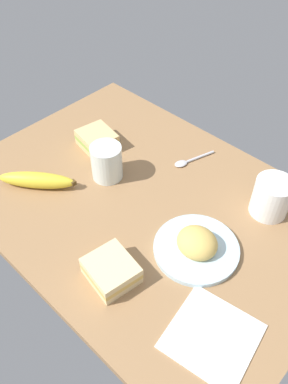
# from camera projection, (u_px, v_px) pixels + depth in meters

# --- Properties ---
(tabletop) EXTENTS (0.90, 0.64, 0.02)m
(tabletop) POSITION_uv_depth(u_px,v_px,m) (144.00, 204.00, 0.95)
(tabletop) COLOR #936D47
(tabletop) RESTS_ON ground
(plate_of_food) EXTENTS (0.18, 0.18, 0.06)m
(plate_of_food) POSITION_uv_depth(u_px,v_px,m) (197.00, 246.00, 0.83)
(plate_of_food) COLOR silver
(plate_of_food) RESTS_ON tabletop
(coffee_mug_black) EXTENTS (0.09, 0.11, 0.09)m
(coffee_mug_black) POSITION_uv_depth(u_px,v_px,m) (272.00, 197.00, 0.89)
(coffee_mug_black) COLOR white
(coffee_mug_black) RESTS_ON tabletop
(sandwich_main) EXTENTS (0.11, 0.10, 0.04)m
(sandwich_main) POSITION_uv_depth(u_px,v_px,m) (97.00, 140.00, 1.07)
(sandwich_main) COLOR #DBB77A
(sandwich_main) RESTS_ON tabletop
(sandwich_side) EXTENTS (0.11, 0.10, 0.04)m
(sandwich_side) POSITION_uv_depth(u_px,v_px,m) (111.00, 271.00, 0.78)
(sandwich_side) COLOR beige
(sandwich_side) RESTS_ON tabletop
(glass_of_milk) EXTENTS (0.08, 0.08, 0.09)m
(glass_of_milk) POSITION_uv_depth(u_px,v_px,m) (107.00, 163.00, 0.98)
(glass_of_milk) COLOR silver
(glass_of_milk) RESTS_ON tabletop
(banana) EXTENTS (0.18, 0.15, 0.04)m
(banana) POSITION_uv_depth(u_px,v_px,m) (37.00, 180.00, 0.96)
(banana) COLOR yellow
(banana) RESTS_ON tabletop
(spoon) EXTENTS (0.05, 0.12, 0.01)m
(spoon) POSITION_uv_depth(u_px,v_px,m) (188.00, 161.00, 1.04)
(spoon) COLOR silver
(spoon) RESTS_ON tabletop
(paper_napkin) EXTENTS (0.17, 0.17, 0.00)m
(paper_napkin) POSITION_uv_depth(u_px,v_px,m) (212.00, 336.00, 0.71)
(paper_napkin) COLOR white
(paper_napkin) RESTS_ON tabletop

